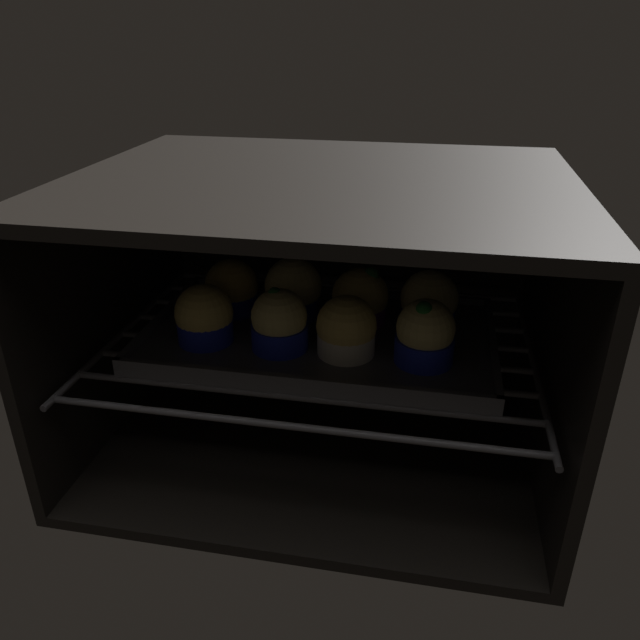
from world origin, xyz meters
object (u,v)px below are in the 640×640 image
object	(u,v)px
muffin_row0_col3	(425,334)
muffin_row1_col3	(429,302)
muffin_row0_col1	(279,322)
baking_tray	(320,336)
muffin_row0_col0	(204,317)
muffin_row1_col1	(293,290)
muffin_row0_col2	(346,330)
muffin_row1_col2	(360,299)
muffin_row1_col0	(232,290)

from	to	relation	value
muffin_row0_col3	muffin_row1_col3	xyz separation A→B (cm)	(0.18, 9.70, -0.21)
muffin_row1_col3	muffin_row0_col1	bearing A→B (deg)	-151.73
baking_tray	muffin_row0_col3	bearing A→B (deg)	-19.92
muffin_row0_col1	muffin_row0_col0	bearing A→B (deg)	179.59
baking_tray	muffin_row0_col3	xyz separation A→B (cm)	(13.47, -4.88, 4.09)
muffin_row1_col3	muffin_row1_col1	bearing A→B (deg)	-178.63
muffin_row0_col2	muffin_row1_col3	bearing A→B (deg)	44.65
muffin_row0_col2	muffin_row1_col3	size ratio (longest dim) A/B	0.96
muffin_row0_col0	muffin_row0_col3	distance (cm)	27.33
muffin_row0_col3	baking_tray	bearing A→B (deg)	160.08
baking_tray	muffin_row0_col0	world-z (taller)	muffin_row0_col0
muffin_row0_col1	muffin_row1_col1	xyz separation A→B (cm)	(-0.36, 9.14, 0.36)
muffin_row0_col0	muffin_row1_col3	bearing A→B (deg)	19.07
baking_tray	muffin_row1_col2	size ratio (longest dim) A/B	5.69
muffin_row0_col2	muffin_row1_col0	distance (cm)	19.60
baking_tray	muffin_row1_col1	xyz separation A→B (cm)	(-4.53, 4.38, 4.33)
muffin_row0_col3	muffin_row1_col2	world-z (taller)	muffin_row0_col3
muffin_row0_col1	muffin_row0_col2	size ratio (longest dim) A/B	1.08
muffin_row0_col1	baking_tray	bearing A→B (deg)	48.84
baking_tray	muffin_row0_col0	xyz separation A→B (cm)	(-13.85, -4.69, 3.73)
muffin_row0_col2	muffin_row0_col3	xyz separation A→B (cm)	(9.36, -0.28, 0.42)
muffin_row0_col0	muffin_row0_col3	bearing A→B (deg)	-0.40
muffin_row1_col0	muffin_row1_col2	world-z (taller)	muffin_row1_col2
muffin_row0_col1	muffin_row1_col0	bearing A→B (deg)	134.64
muffin_row1_col0	muffin_row1_col3	distance (cm)	26.92
muffin_row0_col2	muffin_row1_col1	size ratio (longest dim) A/B	0.89
muffin_row1_col1	muffin_row1_col3	bearing A→B (deg)	1.37
muffin_row0_col2	muffin_row1_col3	world-z (taller)	muffin_row1_col3
baking_tray	muffin_row0_col2	bearing A→B (deg)	-48.26
muffin_row0_col1	muffin_row0_col2	world-z (taller)	muffin_row0_col1
muffin_row1_col1	muffin_row1_col3	size ratio (longest dim) A/B	1.08
muffin_row1_col2	muffin_row1_col0	bearing A→B (deg)	179.95
muffin_row0_col1	muffin_row1_col1	size ratio (longest dim) A/B	0.96
muffin_row0_col3	muffin_row0_col1	bearing A→B (deg)	179.61
muffin_row0_col2	muffin_row0_col3	distance (cm)	9.37
muffin_row0_col2	baking_tray	bearing A→B (deg)	131.74
muffin_row0_col2	muffin_row1_col3	xyz separation A→B (cm)	(9.54, 9.42, 0.21)
muffin_row0_col1	muffin_row1_col0	size ratio (longest dim) A/B	1.07
muffin_row1_col0	muffin_row0_col3	bearing A→B (deg)	-19.26
muffin_row0_col2	muffin_row1_col2	size ratio (longest dim) A/B	0.95
muffin_row0_col2	muffin_row1_col0	xyz separation A→B (cm)	(-17.38, 9.07, 0.02)
muffin_row0_col2	muffin_row1_col1	xyz separation A→B (cm)	(-8.63, 8.99, 0.66)
muffin_row0_col2	muffin_row1_col2	world-z (taller)	muffin_row1_col2
muffin_row1_col1	muffin_row0_col3	bearing A→B (deg)	-27.24
muffin_row0_col0	muffin_row0_col2	distance (cm)	17.96
muffin_row0_col3	muffin_row1_col1	size ratio (longest dim) A/B	0.99
muffin_row0_col1	muffin_row0_col2	distance (cm)	8.28
muffin_row0_col3	muffin_row0_col2	bearing A→B (deg)	178.32
muffin_row1_col1	muffin_row1_col2	size ratio (longest dim) A/B	1.07
muffin_row1_col0	baking_tray	bearing A→B (deg)	-18.59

